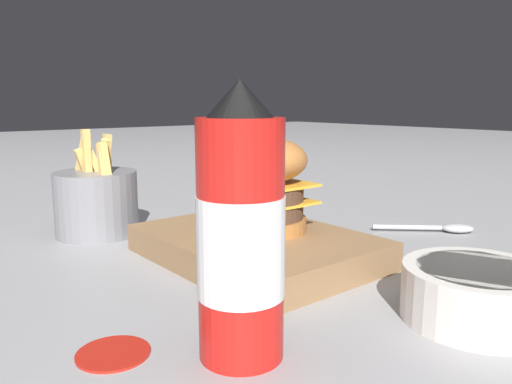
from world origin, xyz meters
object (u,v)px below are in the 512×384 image
at_px(burger, 264,184).
at_px(fries_basket, 96,201).
at_px(spoon, 447,228).
at_px(side_bowl, 477,292).
at_px(serving_board, 256,246).
at_px(ketchup_bottle, 241,235).

relative_size(burger, fries_basket, 0.76).
bearing_deg(burger, fries_basket, -153.20).
relative_size(burger, spoon, 0.96).
relative_size(fries_basket, spoon, 1.26).
bearing_deg(side_bowl, serving_board, -170.63).
height_order(burger, fries_basket, fries_basket).
bearing_deg(ketchup_bottle, spoon, 101.80).
xyz_separation_m(side_bowl, spoon, (-0.18, 0.26, -0.02)).
distance_m(burger, fries_basket, 0.26).
bearing_deg(serving_board, burger, 100.66).
relative_size(serving_board, fries_basket, 1.82).
height_order(burger, ketchup_bottle, ketchup_bottle).
bearing_deg(ketchup_bottle, serving_board, 138.06).
bearing_deg(ketchup_bottle, side_bowl, 67.52).
bearing_deg(serving_board, side_bowl, 9.37).
bearing_deg(spoon, burger, -152.76).
height_order(serving_board, ketchup_bottle, ketchup_bottle).
distance_m(fries_basket, spoon, 0.51).
height_order(serving_board, spoon, serving_board).
xyz_separation_m(serving_board, fries_basket, (-0.23, -0.10, 0.03)).
bearing_deg(serving_board, ketchup_bottle, -41.94).
bearing_deg(ketchup_bottle, fries_basket, 172.72).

